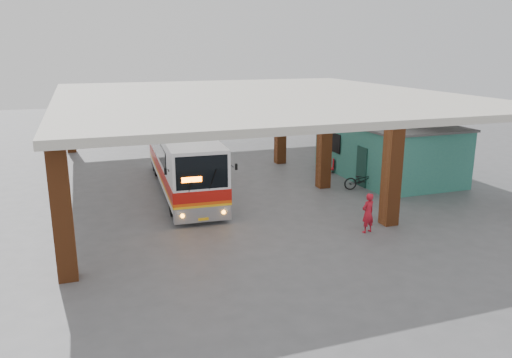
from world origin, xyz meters
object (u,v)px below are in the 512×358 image
object	(u,v)px
motorcycle	(362,180)
red_chair	(332,166)
pedestrian	(368,213)
coach_bus	(182,159)

from	to	relation	value
motorcycle	red_chair	xyz separation A→B (m)	(0.16, 3.69, -0.11)
motorcycle	pedestrian	world-z (taller)	pedestrian
pedestrian	red_chair	xyz separation A→B (m)	(3.21, 9.13, -0.41)
pedestrian	motorcycle	bearing A→B (deg)	-133.62
red_chair	coach_bus	bearing A→B (deg)	-152.06
coach_bus	red_chair	xyz separation A→B (m)	(8.88, 0.71, -1.26)
coach_bus	pedestrian	distance (m)	10.19
coach_bus	pedestrian	xyz separation A→B (m)	(5.67, -8.42, -0.85)
motorcycle	red_chair	bearing A→B (deg)	11.29
coach_bus	pedestrian	size ratio (longest dim) A/B	7.16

